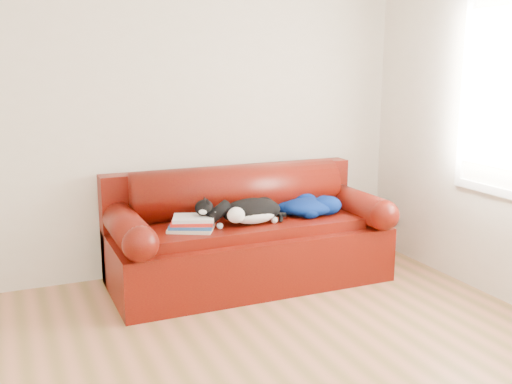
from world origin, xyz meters
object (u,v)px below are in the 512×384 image
(book_stack, at_px, (192,223))
(blanket, at_px, (309,206))
(sofa_base, at_px, (249,252))
(cat, at_px, (251,212))

(book_stack, distance_m, blanket, 0.99)
(sofa_base, relative_size, cat, 3.14)
(sofa_base, xyz_separation_m, book_stack, (-0.48, -0.11, 0.31))
(sofa_base, height_order, cat, cat)
(sofa_base, xyz_separation_m, blanket, (0.50, -0.03, 0.33))
(sofa_base, height_order, blanket, blanket)
(cat, height_order, blanket, cat)
(sofa_base, distance_m, book_stack, 0.59)
(book_stack, bearing_deg, cat, -1.50)
(book_stack, relative_size, blanket, 0.79)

